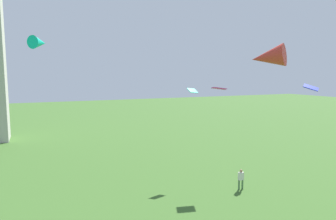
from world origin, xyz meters
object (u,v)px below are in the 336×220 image
object	(u,v)px
kite_flying_0	(39,43)
kite_flying_4	(268,57)
person_3	(241,178)
kite_flying_2	(311,87)
kite_flying_1	(219,88)
kite_flying_3	(193,91)

from	to	relation	value
kite_flying_0	kite_flying_4	bearing A→B (deg)	177.01
person_3	kite_flying_0	world-z (taller)	kite_flying_0
kite_flying_2	kite_flying_4	bearing A→B (deg)	-133.78
kite_flying_2	kite_flying_4	distance (m)	4.55
kite_flying_1	kite_flying_3	size ratio (longest dim) A/B	1.30
kite_flying_2	kite_flying_3	world-z (taller)	kite_flying_2
kite_flying_1	kite_flying_2	size ratio (longest dim) A/B	1.27
kite_flying_2	kite_flying_0	bearing A→B (deg)	-167.36
kite_flying_4	kite_flying_2	bearing A→B (deg)	141.41
person_3	kite_flying_2	world-z (taller)	kite_flying_2
kite_flying_2	person_3	bearing A→B (deg)	169.10
kite_flying_1	kite_flying_4	distance (m)	8.47
kite_flying_0	kite_flying_1	xyz separation A→B (m)	(15.58, -5.65, -4.17)
kite_flying_1	kite_flying_4	bearing A→B (deg)	98.54
kite_flying_0	kite_flying_1	bearing A→B (deg)	-159.01
person_3	kite_flying_1	size ratio (longest dim) A/B	1.18
person_3	kite_flying_1	xyz separation A→B (m)	(-0.01, 3.63, 7.74)
kite_flying_2	kite_flying_4	world-z (taller)	kite_flying_4
kite_flying_3	kite_flying_4	bearing A→B (deg)	75.48
kite_flying_0	kite_flying_3	distance (m)	15.20
person_3	kite_flying_0	distance (m)	21.70
kite_flying_1	kite_flying_3	distance (m)	3.15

